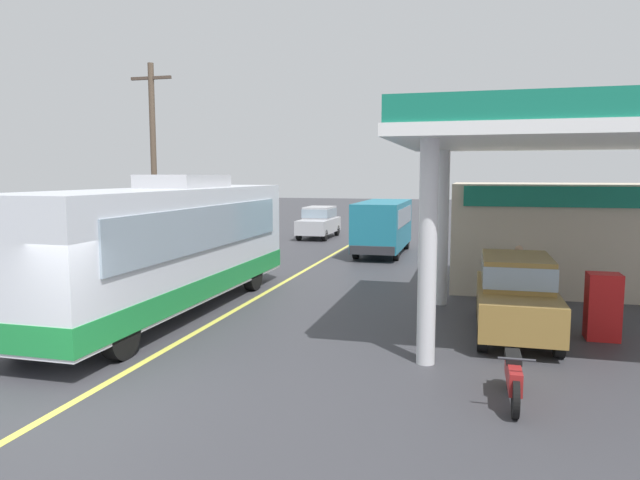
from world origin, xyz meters
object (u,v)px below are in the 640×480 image
Objects in this scene: car_trailing_behind_bus at (319,220)px; pedestrian_near_pump at (518,270)px; coach_bus_main at (168,249)px; minibus_opposing_lane at (383,222)px; motorcycle_parked_forecourt at (513,376)px; car_at_pump at (516,291)px.

pedestrian_near_pump is at bearing -56.55° from car_trailing_behind_bus.
minibus_opposing_lane is (3.84, 12.88, -0.25)m from coach_bus_main.
pedestrian_near_pump reaches higher than motorcycle_parked_forecourt.
coach_bus_main is at bearing 153.81° from motorcycle_parked_forecourt.
car_at_pump is at bearing -94.92° from pedestrian_near_pump.
minibus_opposing_lane is at bearing -51.67° from car_trailing_behind_bus.
pedestrian_near_pump is at bearing -59.99° from minibus_opposing_lane.
pedestrian_near_pump is at bearing 85.08° from car_at_pump.
coach_bus_main reaches higher than minibus_opposing_lane.
car_at_pump is 13.77m from minibus_opposing_lane.
car_at_pump is 0.69× the size of minibus_opposing_lane.
car_trailing_behind_bus is at bearing 117.36° from car_at_pump.
car_at_pump is at bearing 85.82° from motorcycle_parked_forecourt.
motorcycle_parked_forecourt is at bearing -74.60° from minibus_opposing_lane.
car_trailing_behind_bus is at bearing 128.33° from minibus_opposing_lane.
minibus_opposing_lane is at bearing 105.40° from motorcycle_parked_forecourt.
car_at_pump is 1.00× the size of car_trailing_behind_bus.
coach_bus_main is 2.63× the size of car_trailing_behind_bus.
car_trailing_behind_bus is at bearing 123.45° from pedestrian_near_pump.
car_at_pump is (8.86, 0.07, -0.71)m from coach_bus_main.
coach_bus_main reaches higher than pedestrian_near_pump.
motorcycle_parked_forecourt is (4.71, -17.09, -1.03)m from minibus_opposing_lane.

